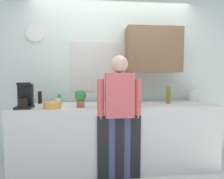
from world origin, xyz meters
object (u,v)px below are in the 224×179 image
object	(u,v)px
dish_soap	(60,98)
mixing_bowl	(52,105)
bottle_amber_beer	(112,96)
cup_terracotta_mug	(126,100)
cup_white_mug	(58,102)
person_at_sink	(119,107)
potted_plant	(80,97)
storage_canister	(193,96)
bottle_olive_oil	(168,95)
bottle_dark_sauce	(40,97)
coffee_maker	(25,97)

from	to	relation	value
dish_soap	mixing_bowl	bearing A→B (deg)	-95.70
dish_soap	bottle_amber_beer	bearing A→B (deg)	-7.24
bottle_amber_beer	cup_terracotta_mug	distance (m)	0.26
cup_white_mug	person_at_sink	xyz separation A→B (m)	(0.82, -0.30, -0.03)
potted_plant	storage_canister	bearing A→B (deg)	12.67
mixing_bowl	storage_canister	world-z (taller)	storage_canister
bottle_olive_oil	person_at_sink	distance (m)	0.85
bottle_olive_oil	storage_canister	xyz separation A→B (m)	(0.50, 0.21, -0.04)
bottle_dark_sauce	potted_plant	world-z (taller)	potted_plant
coffee_maker	bottle_amber_beer	xyz separation A→B (m)	(1.15, 0.21, -0.03)
bottle_amber_beer	potted_plant	distance (m)	0.50
bottle_olive_oil	person_at_sink	xyz separation A→B (m)	(-0.78, -0.32, -0.11)
dish_soap	person_at_sink	size ratio (longest dim) A/B	0.11
cup_white_mug	cup_terracotta_mug	world-z (taller)	cup_white_mug
cup_white_mug	person_at_sink	world-z (taller)	person_at_sink
bottle_dark_sauce	bottle_amber_beer	bearing A→B (deg)	-8.22
bottle_dark_sauce	person_at_sink	size ratio (longest dim) A/B	0.11
coffee_maker	person_at_sink	bearing A→B (deg)	-6.90
cup_white_mug	potted_plant	world-z (taller)	potted_plant
bottle_olive_oil	cup_white_mug	distance (m)	1.60
storage_canister	cup_white_mug	bearing A→B (deg)	-173.70
cup_white_mug	potted_plant	size ratio (longest dim) A/B	0.41
cup_white_mug	dish_soap	distance (m)	0.16
cup_terracotta_mug	mixing_bowl	xyz separation A→B (m)	(-1.03, -0.37, -0.01)
bottle_dark_sauce	mixing_bowl	xyz separation A→B (m)	(0.26, -0.42, -0.05)
cup_terracotta_mug	storage_canister	distance (m)	1.11
bottle_olive_oil	potted_plant	xyz separation A→B (m)	(-1.27, -0.19, 0.01)
coffee_maker	cup_terracotta_mug	bearing A→B (deg)	13.02
mixing_bowl	person_at_sink	bearing A→B (deg)	-6.39
bottle_dark_sauce	potted_plant	distance (m)	0.73
mixing_bowl	person_at_sink	size ratio (longest dim) A/B	0.14
coffee_maker	bottle_dark_sauce	bearing A→B (deg)	75.86
coffee_maker	person_at_sink	distance (m)	1.22
bottle_dark_sauce	potted_plant	size ratio (longest dim) A/B	0.78
bottle_amber_beer	dish_soap	world-z (taller)	bottle_amber_beer
mixing_bowl	person_at_sink	world-z (taller)	person_at_sink
bottle_dark_sauce	cup_terracotta_mug	world-z (taller)	bottle_dark_sauce
person_at_sink	storage_canister	bearing A→B (deg)	20.78
mixing_bowl	dish_soap	bearing A→B (deg)	84.30
cup_white_mug	storage_canister	world-z (taller)	storage_canister
coffee_maker	bottle_dark_sauce	world-z (taller)	coffee_maker
potted_plant	dish_soap	distance (m)	0.46
bottle_dark_sauce	person_at_sink	xyz separation A→B (m)	(1.11, -0.51, -0.07)
bottle_olive_oil	cup_white_mug	bearing A→B (deg)	-179.20
bottle_amber_beer	person_at_sink	xyz separation A→B (m)	(0.05, -0.36, -0.10)
bottle_amber_beer	mixing_bowl	world-z (taller)	bottle_amber_beer
bottle_amber_beer	cup_terracotta_mug	xyz separation A→B (m)	(0.23, 0.11, -0.07)
potted_plant	dish_soap	xyz separation A→B (m)	(-0.32, 0.33, -0.05)
coffee_maker	cup_white_mug	world-z (taller)	coffee_maker
potted_plant	coffee_maker	bearing A→B (deg)	178.53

